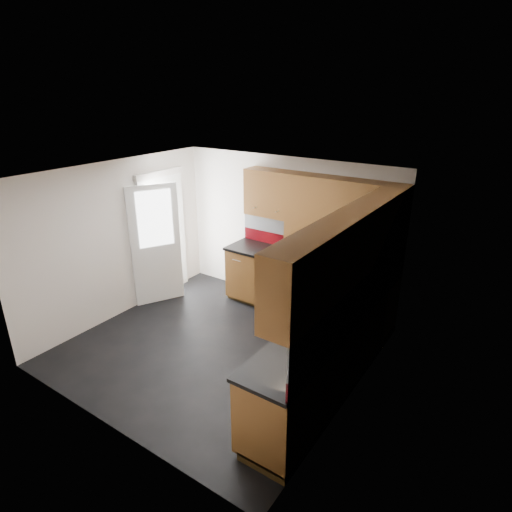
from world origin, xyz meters
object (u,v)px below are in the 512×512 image
Objects in this scene: food_processor at (345,302)px; utensil_pot at (290,244)px; toaster at (326,256)px; gas_hob at (300,258)px.

utensil_pot is at bearing 137.71° from food_processor.
toaster is 1.04× the size of food_processor.
food_processor is at bearing -42.29° from utensil_pot.
utensil_pot is at bearing 142.77° from gas_hob.
toaster is at bearing -9.94° from utensil_pot.
utensil_pot is 1.59× the size of toaster.
utensil_pot reaches higher than gas_hob.
utensil_pot is 1.65× the size of food_processor.
food_processor reaches higher than gas_hob.
toaster is 1.53m from food_processor.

